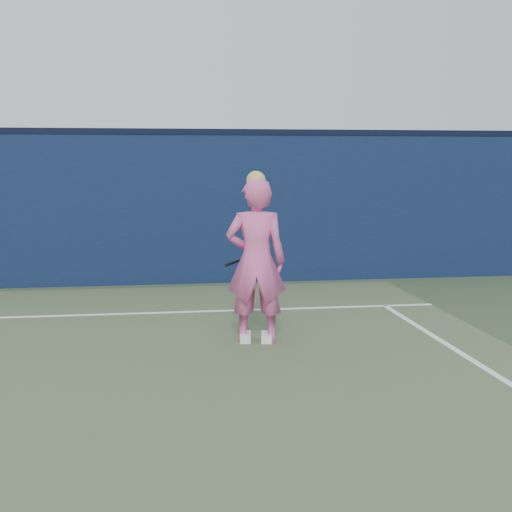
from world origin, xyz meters
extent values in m
cube|color=#0D173C|center=(0.00, 6.50, 1.25)|extent=(24.00, 0.40, 2.50)
cube|color=black|center=(0.00, 6.50, 2.55)|extent=(24.00, 0.42, 0.10)
imported|color=#E4589C|center=(2.68, 2.31, 0.94)|extent=(0.75, 0.55, 1.89)
sphere|color=tan|center=(2.68, 2.31, 1.86)|extent=(0.22, 0.22, 0.22)
cube|color=white|center=(2.80, 2.29, 0.05)|extent=(0.16, 0.30, 0.10)
cube|color=white|center=(2.56, 2.33, 0.05)|extent=(0.16, 0.30, 0.10)
torus|color=black|center=(2.78, 2.78, 0.95)|extent=(0.29, 0.16, 0.30)
torus|color=#BECA13|center=(2.78, 2.78, 0.95)|extent=(0.24, 0.12, 0.24)
cylinder|color=beige|center=(2.78, 2.78, 0.95)|extent=(0.23, 0.11, 0.24)
cylinder|color=black|center=(2.55, 2.77, 0.89)|extent=(0.27, 0.08, 0.10)
cylinder|color=black|center=(2.43, 2.77, 0.85)|extent=(0.13, 0.06, 0.06)
cube|color=white|center=(0.00, 4.00, 0.01)|extent=(11.00, 0.08, 0.01)
camera|label=1|loc=(1.51, -5.65, 2.09)|focal=50.00mm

